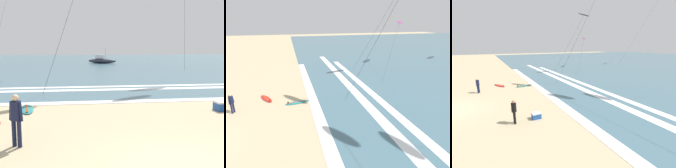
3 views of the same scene
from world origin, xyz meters
TOP-DOWN VIEW (x-y plane):
  - wave_foam_shoreline at (-0.72, 8.46)m, footprint 37.09×0.82m
  - wave_foam_mid_break at (-0.99, 12.78)m, footprint 47.45×0.85m
  - wave_foam_outer_break at (-0.23, 14.26)m, footprint 38.92×0.73m
  - surfer_left_far at (-4.29, 2.14)m, footprint 0.48×0.33m
  - surfboard_right_spare at (-4.86, 7.09)m, footprint 0.98×2.17m
  - surfboard_foreground_flat at (-6.38, 4.37)m, footprint 2.15×1.47m
  - kite_magenta_far_right at (-16.41, 23.70)m, footprint 9.39×7.88m

SIDE VIEW (x-z plane):
  - wave_foam_shoreline at x=-0.72m, z-range 0.01..0.02m
  - wave_foam_mid_break at x=-0.99m, z-range 0.01..0.02m
  - wave_foam_outer_break at x=-0.23m, z-range 0.01..0.02m
  - surfboard_right_spare at x=-4.86m, z-range -0.08..0.17m
  - surfboard_foreground_flat at x=-6.38m, z-range -0.08..0.17m
  - surfer_left_far at x=-4.29m, z-range 0.16..1.76m
  - kite_magenta_far_right at x=-16.41m, z-range 3.07..9.72m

